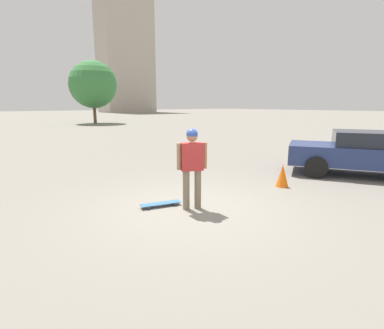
{
  "coord_description": "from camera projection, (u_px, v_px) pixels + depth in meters",
  "views": [
    {
      "loc": [
        -4.84,
        3.83,
        2.22
      ],
      "look_at": [
        0.0,
        0.0,
        0.98
      ],
      "focal_mm": 28.0,
      "sensor_mm": 36.0,
      "label": 1
    }
  ],
  "objects": [
    {
      "name": "building_block_distant",
      "position": [
        125.0,
        47.0,
        84.78
      ],
      "size": [
        8.52,
        14.66,
        36.55
      ],
      "color": "#B2A899",
      "rests_on": "ground_plane"
    },
    {
      "name": "traffic_cone",
      "position": [
        282.0,
        176.0,
        8.19
      ],
      "size": [
        0.35,
        0.35,
        0.62
      ],
      "color": "orange",
      "rests_on": "ground_plane"
    },
    {
      "name": "ground_plane",
      "position": [
        192.0,
        209.0,
        6.49
      ],
      "size": [
        220.0,
        220.0,
        0.0
      ],
      "primitive_type": "plane",
      "color": "gray"
    },
    {
      "name": "skateboard",
      "position": [
        161.0,
        204.0,
        6.62
      ],
      "size": [
        0.43,
        0.92,
        0.08
      ],
      "rotation": [
        0.0,
        0.0,
        1.31
      ],
      "color": "#336693",
      "rests_on": "ground_plane"
    },
    {
      "name": "car_parked_near",
      "position": [
        364.0,
        153.0,
        9.36
      ],
      "size": [
        4.65,
        3.73,
        1.41
      ],
      "rotation": [
        0.0,
        0.0,
        0.54
      ],
      "color": "navy",
      "rests_on": "ground_plane"
    },
    {
      "name": "tree_distant",
      "position": [
        93.0,
        85.0,
        34.83
      ],
      "size": [
        5.44,
        5.44,
        7.22
      ],
      "color": "brown",
      "rests_on": "ground_plane"
    },
    {
      "name": "person",
      "position": [
        192.0,
        162.0,
        6.29
      ],
      "size": [
        0.38,
        0.6,
        1.74
      ],
      "rotation": [
        0.0,
        0.0,
        -2.01
      ],
      "color": "#7A6B56",
      "rests_on": "ground_plane"
    }
  ]
}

